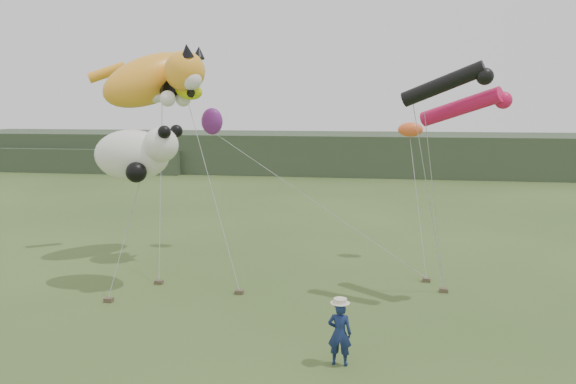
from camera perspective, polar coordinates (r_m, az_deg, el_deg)
The scene contains 9 objects.
ground at distance 16.71m, azimuth -0.07°, elevation -15.59°, with size 120.00×120.00×0.00m, color #385123.
headland at distance 60.18m, azimuth 4.03°, elevation 3.96°, with size 90.00×13.00×4.00m.
festival_attendant at distance 15.48m, azimuth 5.27°, elevation -14.12°, with size 0.64×0.42×1.76m, color #15234F.
sandbag_anchors at distance 21.44m, azimuth -1.04°, elevation -9.78°, with size 12.15×4.45×0.15m.
cat_kite at distance 25.98m, azimuth -13.04°, elevation 11.16°, with size 6.19×5.06×3.54m.
fish_kite at distance 25.08m, azimuth -10.96°, elevation 10.14°, with size 2.57×1.67×1.26m.
tube_kites at distance 20.28m, azimuth 17.06°, elevation 9.38°, with size 3.74×2.45×2.23m.
panda_kite at distance 21.84m, azimuth -15.14°, elevation 3.73°, with size 3.41×2.21×2.12m.
misc_kites at distance 26.24m, azimuth -1.41°, elevation 6.93°, with size 10.29×1.06×1.27m.
Camera 1 is at (2.51, -15.02, 6.87)m, focal length 35.00 mm.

